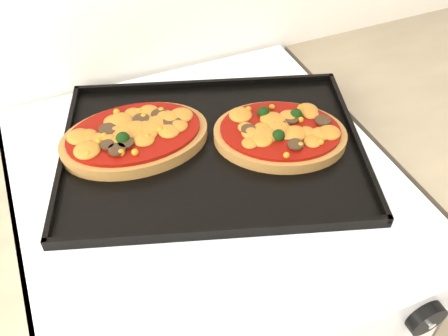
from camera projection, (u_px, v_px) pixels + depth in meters
name	position (u px, v px, depth m)	size (l,w,h in m)	color
stove	(210.00, 313.00, 1.12)	(0.60, 0.60, 0.91)	silver
knob_right	(426.00, 318.00, 0.68)	(0.06, 0.06, 0.02)	black
baking_tray	(212.00, 148.00, 0.83)	(0.49, 0.36, 0.02)	black
pizza_left	(134.00, 136.00, 0.82)	(0.25, 0.16, 0.04)	#A27A38
pizza_right	(280.00, 133.00, 0.83)	(0.22, 0.16, 0.03)	#A27A38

